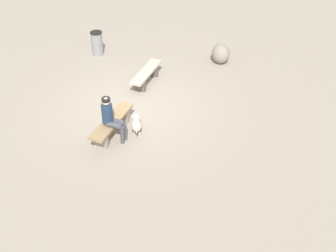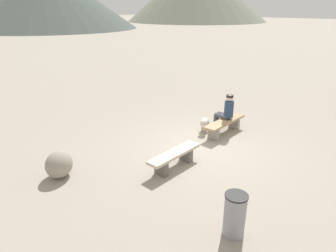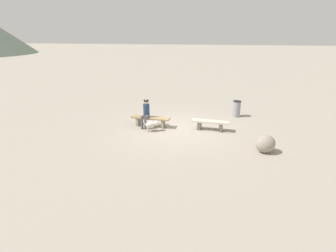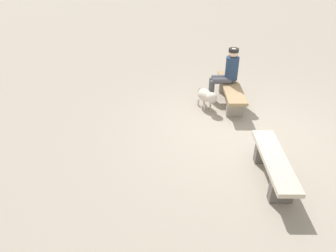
% 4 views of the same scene
% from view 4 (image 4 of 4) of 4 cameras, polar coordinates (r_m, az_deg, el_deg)
% --- Properties ---
extents(ground, '(210.00, 210.00, 0.06)m').
position_cam_4_polar(ground, '(6.85, 12.64, -1.11)').
color(ground, '#9E9384').
extents(bench_left, '(1.69, 0.46, 0.44)m').
position_cam_4_polar(bench_left, '(5.53, 18.17, -6.52)').
color(bench_left, '#605B56').
rests_on(bench_left, ground).
extents(bench_right, '(1.87, 0.50, 0.46)m').
position_cam_4_polar(bench_right, '(7.77, 11.08, 6.20)').
color(bench_right, gray).
rests_on(bench_right, ground).
extents(seated_person, '(0.32, 0.65, 1.29)m').
position_cam_4_polar(seated_person, '(7.77, 10.39, 9.48)').
color(seated_person, navy).
rests_on(seated_person, ground).
extents(dog, '(0.68, 0.46, 0.49)m').
position_cam_4_polar(dog, '(7.44, 6.86, 5.26)').
color(dog, beige).
rests_on(dog, ground).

